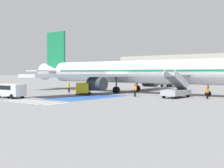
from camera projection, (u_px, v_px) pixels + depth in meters
ground_plane at (142, 93)px, 51.53m from camera, size 600.00×600.00×0.00m
apron_leadline_yellow at (135, 93)px, 51.77m from camera, size 79.58×1.29×0.01m
apron_stand_patch_blue at (89, 97)px, 42.79m from camera, size 5.29×12.00×0.01m
apron_walkway_bar_0 at (16, 100)px, 38.47m from camera, size 0.44×3.60×0.01m
apron_walkway_bar_1 at (22, 101)px, 37.74m from camera, size 0.44×3.60×0.01m
apron_walkway_bar_2 at (28, 101)px, 37.00m from camera, size 0.44×3.60×0.01m
apron_walkway_bar_3 at (34, 102)px, 36.26m from camera, size 0.44×3.60×0.01m
apron_walkway_bar_4 at (41, 102)px, 35.52m from camera, size 0.44×3.60×0.01m
apron_walkway_bar_5 at (48, 103)px, 34.78m from camera, size 0.44×3.60×0.01m
apron_walkway_bar_6 at (55, 104)px, 34.04m from camera, size 0.44×3.60×0.01m
airliner at (132, 72)px, 52.10m from camera, size 45.35×36.74×11.70m
boarding_stairs_forward at (176, 91)px, 42.16m from camera, size 2.27×5.26×3.88m
fuel_tanker at (174, 80)px, 75.88m from camera, size 3.21×10.26×3.25m
service_van_0 at (10, 90)px, 41.71m from camera, size 4.54×2.07×1.86m
service_van_1 at (84, 87)px, 48.91m from camera, size 4.67×5.23×1.82m
ground_crew_0 at (135, 89)px, 44.14m from camera, size 0.49×0.38×1.85m
ground_crew_1 at (207, 92)px, 40.38m from camera, size 0.35×0.48×1.63m
ground_crew_2 at (69, 87)px, 53.08m from camera, size 0.29×0.46×1.71m
traffic_cone_0 at (69, 89)px, 56.91m from camera, size 0.53×0.53×0.59m
traffic_cone_1 at (26, 90)px, 53.89m from camera, size 0.57×0.57×0.63m
traffic_cone_2 at (76, 90)px, 54.70m from camera, size 0.58×0.58×0.65m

